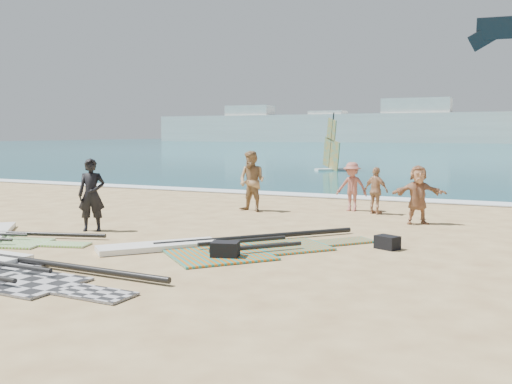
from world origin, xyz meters
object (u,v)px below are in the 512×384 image
at_px(person_wetsuit, 92,195).
at_px(beachgoer_back, 376,191).
at_px(beachgoer_left, 252,181).
at_px(beachgoer_mid, 352,187).
at_px(gear_bag_far, 387,242).
at_px(beachgoer_right, 418,195).
at_px(rig_orange, 221,247).
at_px(gear_bag_near, 225,250).

relative_size(person_wetsuit, beachgoer_back, 1.27).
height_order(beachgoer_left, beachgoer_mid, beachgoer_left).
height_order(gear_bag_far, beachgoer_mid, beachgoer_mid).
bearing_deg(beachgoer_right, rig_orange, -146.17).
relative_size(gear_bag_near, beachgoer_right, 0.33).
height_order(person_wetsuit, beachgoer_back, person_wetsuit).
distance_m(gear_bag_far, beachgoer_mid, 6.30).
height_order(beachgoer_left, beachgoer_right, beachgoer_left).
xyz_separation_m(gear_bag_near, beachgoer_left, (-2.56, 6.74, 0.82)).
relative_size(rig_orange, beachgoer_left, 2.71).
bearing_deg(rig_orange, beachgoer_left, 60.36).
height_order(gear_bag_near, person_wetsuit, person_wetsuit).
xyz_separation_m(gear_bag_far, beachgoer_mid, (-2.40, 5.79, 0.66)).
distance_m(rig_orange, person_wetsuit, 4.34).
height_order(rig_orange, beachgoer_right, beachgoer_right).
xyz_separation_m(gear_bag_near, gear_bag_far, (2.81, 2.40, -0.03)).
relative_size(beachgoer_back, beachgoer_right, 0.90).
xyz_separation_m(person_wetsuit, beachgoer_right, (7.60, 4.82, -0.12)).
distance_m(rig_orange, beachgoer_left, 6.29).
distance_m(rig_orange, beachgoer_back, 7.23).
xyz_separation_m(gear_bag_far, beachgoer_left, (-5.37, 4.34, 0.85)).
bearing_deg(gear_bag_near, beachgoer_back, 80.42).
xyz_separation_m(person_wetsuit, beachgoer_left, (2.19, 5.23, 0.04)).
xyz_separation_m(rig_orange, gear_bag_near, (0.56, -0.84, 0.13)).
bearing_deg(beachgoer_right, person_wetsuit, -171.94).
bearing_deg(person_wetsuit, rig_orange, -37.26).
xyz_separation_m(gear_bag_near, beachgoer_mid, (0.42, 8.19, 0.63)).
xyz_separation_m(gear_bag_near, beachgoer_right, (2.84, 6.33, 0.66)).
distance_m(person_wetsuit, beachgoer_back, 8.74).
xyz_separation_m(gear_bag_far, beachgoer_back, (-1.50, 5.39, 0.60)).
relative_size(rig_orange, gear_bag_far, 10.87).
height_order(person_wetsuit, beachgoer_left, beachgoer_left).
bearing_deg(gear_bag_near, beachgoer_right, 65.80).
distance_m(rig_orange, beachgoer_right, 6.50).
bearing_deg(beachgoer_mid, person_wetsuit, -123.12).
bearing_deg(rig_orange, gear_bag_far, -23.60).
bearing_deg(beachgoer_back, gear_bag_near, 104.42).
bearing_deg(beachgoer_left, gear_bag_near, -58.34).
bearing_deg(beachgoer_back, gear_bag_far, 129.56).
distance_m(beachgoer_mid, beachgoer_right, 3.06).
distance_m(rig_orange, gear_bag_near, 1.02).
height_order(gear_bag_far, beachgoer_left, beachgoer_left).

